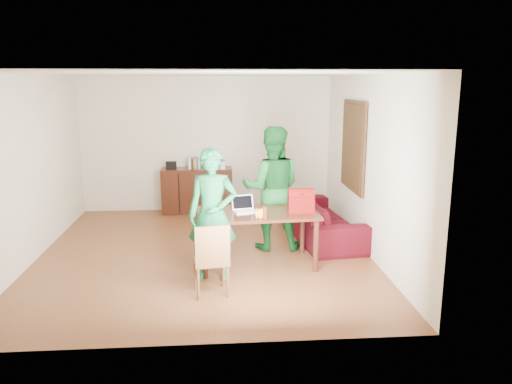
{
  "coord_description": "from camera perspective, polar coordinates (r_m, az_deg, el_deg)",
  "views": [
    {
      "loc": [
        0.23,
        -7.35,
        2.59
      ],
      "look_at": [
        0.77,
        -0.35,
        1.03
      ],
      "focal_mm": 35.0,
      "sensor_mm": 36.0,
      "label": 1
    }
  ],
  "objects": [
    {
      "name": "laptop",
      "position": [
        7.03,
        -1.22,
        -1.98
      ],
      "size": [
        0.35,
        0.28,
        0.22
      ],
      "rotation": [
        0.0,
        0.0,
        0.23
      ],
      "color": "white",
      "rests_on": "table"
    },
    {
      "name": "room",
      "position": [
        7.6,
        -5.98,
        2.71
      ],
      "size": [
        5.2,
        5.7,
        2.9
      ],
      "color": "#4D2513",
      "rests_on": "ground"
    },
    {
      "name": "person_near",
      "position": [
        6.55,
        -5.0,
        -2.64
      ],
      "size": [
        0.69,
        0.49,
        1.77
      ],
      "primitive_type": "imported",
      "rotation": [
        0.0,
        0.0,
        -0.11
      ],
      "color": "#166334",
      "rests_on": "ground"
    },
    {
      "name": "red_bag",
      "position": [
        7.05,
        5.15,
        -1.23
      ],
      "size": [
        0.37,
        0.23,
        0.27
      ],
      "primitive_type": "cube",
      "rotation": [
        0.0,
        0.0,
        -0.05
      ],
      "color": "#6C0D07",
      "rests_on": "table"
    },
    {
      "name": "person_far",
      "position": [
        7.76,
        1.83,
        0.42
      ],
      "size": [
        1.0,
        0.81,
        1.93
      ],
      "primitive_type": "imported",
      "rotation": [
        0.0,
        0.0,
        3.05
      ],
      "color": "#135821",
      "rests_on": "ground"
    },
    {
      "name": "table",
      "position": [
        7.09,
        0.12,
        -3.06
      ],
      "size": [
        1.75,
        1.06,
        0.79
      ],
      "rotation": [
        0.0,
        0.0,
        0.07
      ],
      "color": "black",
      "rests_on": "ground"
    },
    {
      "name": "bottle",
      "position": [
        6.7,
        1.03,
        -2.27
      ],
      "size": [
        0.06,
        0.06,
        0.19
      ],
      "primitive_type": "cylinder",
      "rotation": [
        0.0,
        0.0,
        0.03
      ],
      "color": "#541F13",
      "rests_on": "table"
    },
    {
      "name": "sofa",
      "position": [
        8.54,
        7.4,
        -2.9
      ],
      "size": [
        1.17,
        2.4,
        0.68
      ],
      "primitive_type": "imported",
      "rotation": [
        0.0,
        0.0,
        1.69
      ],
      "color": "#3E0813",
      "rests_on": "ground"
    },
    {
      "name": "bananas",
      "position": [
        6.71,
        0.35,
        -2.83
      ],
      "size": [
        0.15,
        0.1,
        0.05
      ],
      "primitive_type": null,
      "rotation": [
        0.0,
        0.0,
        -0.11
      ],
      "color": "gold",
      "rests_on": "table"
    },
    {
      "name": "chair",
      "position": [
        6.28,
        -5.15,
        -9.24
      ],
      "size": [
        0.48,
        0.46,
        0.92
      ],
      "rotation": [
        0.0,
        0.0,
        0.16
      ],
      "color": "brown",
      "rests_on": "ground"
    }
  ]
}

